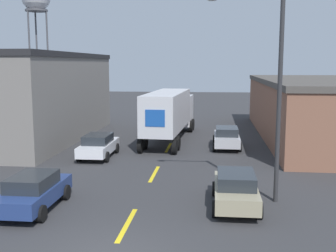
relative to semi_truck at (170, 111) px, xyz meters
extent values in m
cube|color=yellow|center=(0.20, -18.32, -2.37)|extent=(0.20, 3.48, 0.01)
cube|color=yellow|center=(0.20, -10.72, -2.37)|extent=(0.20, 3.48, 0.01)
cube|color=yellow|center=(0.20, -3.12, -2.37)|extent=(0.20, 3.48, 0.01)
cube|color=slate|center=(-12.51, -0.57, 0.94)|extent=(10.67, 18.61, 6.63)
cube|color=#232326|center=(-12.51, -0.57, 4.45)|extent=(10.87, 18.81, 0.40)
cube|color=brown|center=(12.68, 2.45, -0.11)|extent=(10.23, 23.77, 4.52)
cube|color=#4C4742|center=(12.68, 2.45, 2.35)|extent=(10.43, 23.97, 0.40)
cube|color=silver|center=(0.31, 5.06, -0.48)|extent=(2.48, 3.10, 2.73)
cube|color=silver|center=(-0.09, -1.44, 0.21)|extent=(3.00, 9.59, 2.85)
cube|color=#194CA3|center=(-0.38, -6.18, 0.21)|extent=(1.33, 0.11, 1.14)
cylinder|color=black|center=(1.54, 5.35, -1.84)|extent=(0.34, 1.07, 1.06)
cylinder|color=black|center=(-0.87, 5.50, -1.84)|extent=(0.34, 1.07, 1.06)
cylinder|color=black|center=(1.47, 4.17, -1.84)|extent=(0.34, 1.07, 1.06)
cylinder|color=black|center=(-0.94, 4.32, -1.84)|extent=(0.34, 1.07, 1.06)
cylinder|color=black|center=(0.96, -4.04, -1.84)|extent=(0.34, 1.07, 1.06)
cylinder|color=black|center=(-1.45, -3.89, -1.84)|extent=(0.34, 1.07, 1.06)
cylinder|color=black|center=(0.87, -5.44, -1.84)|extent=(0.34, 1.07, 1.06)
cylinder|color=black|center=(-1.54, -5.29, -1.84)|extent=(0.34, 1.07, 1.06)
cube|color=silver|center=(-4.08, -6.83, -1.71)|extent=(1.79, 4.51, 0.65)
cube|color=#23282D|center=(-4.08, -6.97, -1.10)|extent=(1.58, 2.34, 0.56)
cylinder|color=black|center=(-3.18, -5.44, -2.03)|extent=(0.22, 0.69, 0.69)
cylinder|color=black|center=(-4.98, -5.44, -2.03)|extent=(0.22, 0.69, 0.69)
cylinder|color=black|center=(-3.18, -8.23, -2.03)|extent=(0.22, 0.69, 0.69)
cylinder|color=black|center=(-4.98, -8.23, -2.03)|extent=(0.22, 0.69, 0.69)
cube|color=tan|center=(4.47, -15.74, -1.71)|extent=(1.79, 4.51, 0.65)
cube|color=#23282D|center=(4.47, -15.88, -1.10)|extent=(1.58, 2.34, 0.56)
cylinder|color=black|center=(5.37, -14.34, -2.03)|extent=(0.22, 0.69, 0.69)
cylinder|color=black|center=(3.57, -14.34, -2.03)|extent=(0.22, 0.69, 0.69)
cylinder|color=black|center=(5.37, -17.14, -2.03)|extent=(0.22, 0.69, 0.69)
cylinder|color=black|center=(3.57, -17.14, -2.03)|extent=(0.22, 0.69, 0.69)
cube|color=#B2B2B7|center=(4.47, -2.74, -1.71)|extent=(1.79, 4.51, 0.65)
cube|color=#23282D|center=(4.47, -2.88, -1.10)|extent=(1.58, 2.34, 0.56)
cylinder|color=black|center=(5.37, -1.35, -2.03)|extent=(0.22, 0.69, 0.69)
cylinder|color=black|center=(3.57, -1.35, -2.03)|extent=(0.22, 0.69, 0.69)
cylinder|color=black|center=(5.37, -4.14, -2.03)|extent=(0.22, 0.69, 0.69)
cylinder|color=black|center=(3.57, -4.14, -2.03)|extent=(0.22, 0.69, 0.69)
cube|color=navy|center=(-4.08, -17.03, -1.71)|extent=(1.79, 4.51, 0.65)
cube|color=#23282D|center=(-4.08, -17.16, -1.10)|extent=(1.58, 2.34, 0.56)
cylinder|color=black|center=(-3.18, -15.63, -2.03)|extent=(0.22, 0.69, 0.69)
cylinder|color=black|center=(-4.98, -15.63, -2.03)|extent=(0.22, 0.69, 0.69)
cylinder|color=black|center=(-3.18, -18.43, -2.03)|extent=(0.22, 0.69, 0.69)
cylinder|color=#47474C|center=(-23.65, 33.81, 5.08)|extent=(0.28, 0.28, 14.91)
cylinder|color=#47474C|center=(-26.11, 35.23, 5.08)|extent=(0.28, 0.28, 14.91)
cylinder|color=#47474C|center=(-26.11, 32.39, 5.08)|extent=(0.28, 0.28, 14.91)
cylinder|color=#4C4C51|center=(-25.29, 33.81, 12.33)|extent=(3.56, 3.56, 0.30)
cylinder|color=#2D2D30|center=(6.31, -14.88, 2.22)|extent=(0.20, 0.20, 9.18)
camera|label=1|loc=(3.44, -33.60, 3.79)|focal=45.00mm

